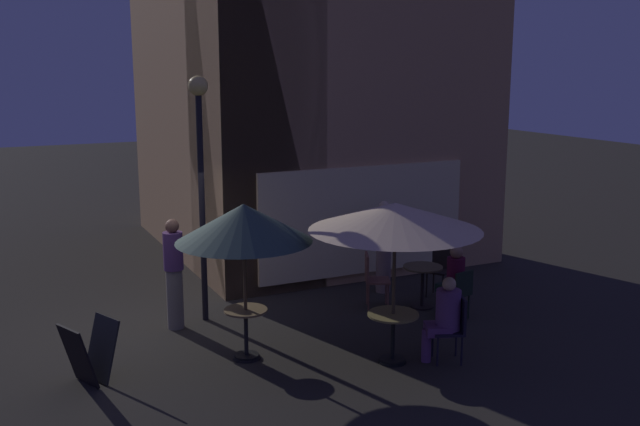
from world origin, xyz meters
The scene contains 17 objects.
ground_plane centered at (0.00, 0.00, 0.00)m, with size 60.00×60.00×0.00m, color #292620.
cafe_building centered at (3.56, 3.40, 4.27)m, with size 6.29×7.17×8.56m.
street_lamp_near_corner centered at (0.92, 0.29, 2.80)m, with size 0.32×0.32×4.04m.
menu_sandwich_board centered at (-1.19, -1.45, 0.43)m, with size 0.80×0.75×0.84m.
cafe_table_0 centered at (2.82, -2.61, 0.54)m, with size 0.73×0.73×0.74m.
cafe_table_1 centered at (0.97, -1.57, 0.50)m, with size 0.63×0.63×0.75m.
cafe_table_2 centered at (4.56, -0.74, 0.53)m, with size 0.69×0.69×0.75m.
patio_umbrella_0 centered at (2.82, -2.61, 2.13)m, with size 2.42×2.42×2.34m.
patio_umbrella_1 centered at (0.97, -1.57, 2.01)m, with size 1.94×1.94×2.30m.
cafe_chair_0 centered at (3.64, -2.96, 0.57)m, with size 0.57×0.57×0.97m.
cafe_chair_1 centered at (3.76, -0.37, 0.59)m, with size 0.57×0.57×0.97m.
cafe_chair_2 centered at (4.75, -1.55, 0.52)m, with size 0.50×0.50×0.85m.
cafe_chair_3 centered at (5.23, -0.32, 0.57)m, with size 0.54×0.54×0.93m.
patron_seated_0 centered at (3.50, -2.90, 0.71)m, with size 0.54×0.47×1.26m.
patron_seated_1 centered at (4.72, -1.41, 0.71)m, with size 0.38×0.51×1.26m.
patron_standing_2 centered at (0.38, 0.12, 0.93)m, with size 0.32×0.32×1.81m.
patron_standing_3 centered at (4.40, 0.34, 0.88)m, with size 0.33×0.33×1.74m.
Camera 1 is at (-2.41, -11.08, 4.20)m, focal length 41.09 mm.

